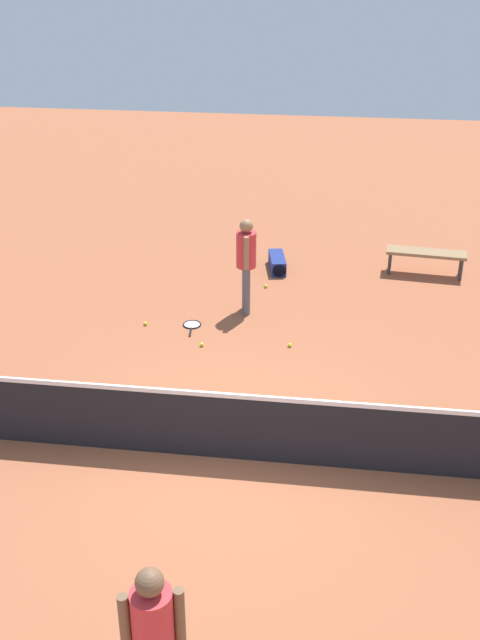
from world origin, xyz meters
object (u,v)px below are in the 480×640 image
Objects in this scene: player_far_side at (153,636)px; tennis_ball_midcourt at (290,345)px; tennis_ball_baseline at (202,345)px; courtside_bench at (426,254)px; tennis_racket_near_player at (192,325)px; player_near_side at (246,258)px; equipment_bag at (277,263)px; tennis_ball_near_player at (145,323)px; tennis_ball_by_net at (266,286)px.

player_far_side is 6.75m from tennis_ball_midcourt.
tennis_ball_baseline is 0.04× the size of courtside_bench.
tennis_ball_baseline is at bearing 113.24° from tennis_racket_near_player.
player_near_side reaches higher than courtside_bench.
equipment_bag is at bearing -90.76° from player_far_side.
tennis_racket_near_player is (1.09, -7.16, -1.00)m from player_far_side.
tennis_ball_baseline is (0.55, 1.36, -0.98)m from player_near_side.
tennis_ball_midcourt is at bearing 163.37° from tennis_racket_near_player.
tennis_racket_near_player is at bearing 64.54° from equipment_bag.
player_far_side is 7.39m from tennis_ball_near_player.
tennis_ball_by_net is (-1.86, -1.79, 0.00)m from tennis_ball_near_player.
courtside_bench reaches higher than tennis_ball_midcourt.
player_near_side reaches higher than equipment_bag.
tennis_ball_baseline is (0.80, -6.48, -0.98)m from player_far_side.
tennis_ball_near_player is at bearing 25.09° from player_near_side.
tennis_ball_baseline is (-1.08, 0.60, 0.00)m from tennis_ball_near_player.
tennis_ball_by_net is 1.00× the size of tennis_ball_midcourt.
tennis_ball_baseline is at bearing 151.02° from tennis_ball_near_player.
courtside_bench is (-3.23, -2.06, -0.59)m from player_near_side.
tennis_ball_near_player is (1.62, 0.76, -0.98)m from player_near_side.
tennis_racket_near_player is 1.77m from tennis_ball_midcourt.
tennis_ball_midcourt is 4.03m from courtside_bench.
tennis_ball_near_player is (0.79, 0.08, 0.02)m from tennis_racket_near_player.
tennis_ball_baseline is at bearing -82.98° from player_far_side.
equipment_bag is at bearing -115.46° from tennis_racket_near_player.
equipment_bag is at bearing -81.08° from tennis_ball_midcourt.
player_near_side is 25.76× the size of tennis_ball_midcourt.
tennis_racket_near_player is 0.74m from tennis_ball_baseline.
player_far_side is (-0.25, 7.84, 0.00)m from player_near_side.
player_far_side is 25.76× the size of tennis_ball_by_net.
tennis_ball_by_net is 1.00× the size of tennis_ball_baseline.
tennis_ball_by_net is at bearing -136.20° from tennis_ball_near_player.
player_near_side is 1.11× the size of courtside_bench.
tennis_ball_near_player is at bearing 52.82° from equipment_bag.
tennis_racket_near_player is 9.03× the size of tennis_ball_near_player.
courtside_bench reaches higher than tennis_racket_near_player.
tennis_ball_near_player is at bearing 43.80° from tennis_ball_by_net.
tennis_ball_midcourt is at bearing 126.02° from player_near_side.
tennis_ball_near_player is 1.00× the size of tennis_ball_by_net.
tennis_ball_near_player is at bearing 5.98° from tennis_racket_near_player.
tennis_ball_near_player is 5.62m from courtside_bench.
tennis_ball_near_player reaches higher than tennis_racket_near_player.
equipment_bag is at bearing 3.51° from courtside_bench.
tennis_ball_near_player and tennis_ball_baseline have the same top height.
player_near_side is at bearing 76.84° from tennis_ball_by_net.
tennis_ball_midcourt is 3.11m from equipment_bag.
tennis_ball_midcourt and tennis_ball_baseline have the same top height.
player_near_side is 3.87m from courtside_bench.
player_far_side is at bearing 73.27° from courtside_bench.
player_far_side is 2.85× the size of tennis_racket_near_player.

